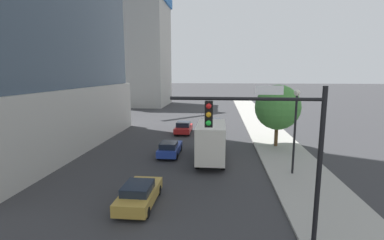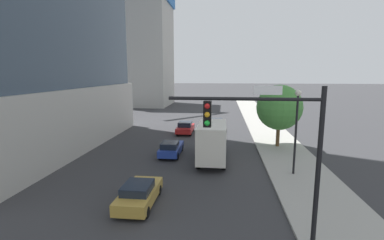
# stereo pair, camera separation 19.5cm
# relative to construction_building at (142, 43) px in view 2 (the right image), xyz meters

# --- Properties ---
(sidewalk) EXTENTS (4.78, 120.00, 0.15)m
(sidewalk) POSITION_rel_construction_building_xyz_m (24.53, -38.25, -14.22)
(sidewalk) COLOR #9E9B93
(sidewalk) RESTS_ON ground
(construction_building) EXTENTS (13.09, 21.54, 35.00)m
(construction_building) POSITION_rel_construction_building_xyz_m (0.00, 0.00, 0.00)
(construction_building) COLOR #B2AFA8
(construction_building) RESTS_ON ground
(traffic_light_pole) EXTENTS (6.12, 0.48, 6.85)m
(traffic_light_pole) POSITION_rel_construction_building_xyz_m (20.64, -53.42, -9.40)
(traffic_light_pole) COLOR black
(traffic_light_pole) RESTS_ON sidewalk
(street_lamp) EXTENTS (0.44, 0.44, 6.16)m
(street_lamp) POSITION_rel_construction_building_xyz_m (23.95, -44.14, -10.14)
(street_lamp) COLOR black
(street_lamp) RESTS_ON sidewalk
(street_tree) EXTENTS (4.50, 4.50, 6.20)m
(street_tree) POSITION_rel_construction_building_xyz_m (24.26, -36.12, -10.20)
(street_tree) COLOR brown
(street_tree) RESTS_ON sidewalk
(car_white) EXTENTS (1.81, 4.21, 1.46)m
(car_white) POSITION_rel_construction_building_xyz_m (17.85, -27.70, -13.57)
(car_white) COLOR silver
(car_white) RESTS_ON ground
(car_red) EXTENTS (1.89, 4.22, 1.48)m
(car_red) POSITION_rel_construction_building_xyz_m (14.04, -30.47, -13.56)
(car_red) COLOR red
(car_red) RESTS_ON ground
(car_blue) EXTENTS (1.73, 4.19, 1.39)m
(car_blue) POSITION_rel_construction_building_xyz_m (14.04, -40.11, -13.61)
(car_blue) COLOR #233D9E
(car_blue) RESTS_ON ground
(car_gold) EXTENTS (1.80, 4.19, 1.38)m
(car_gold) POSITION_rel_construction_building_xyz_m (14.04, -49.98, -13.61)
(car_gold) COLOR #AD8938
(car_gold) RESTS_ON ground
(box_truck) EXTENTS (2.30, 7.47, 3.41)m
(box_truck) POSITION_rel_construction_building_xyz_m (17.85, -41.28, -12.43)
(box_truck) COLOR silver
(box_truck) RESTS_ON ground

